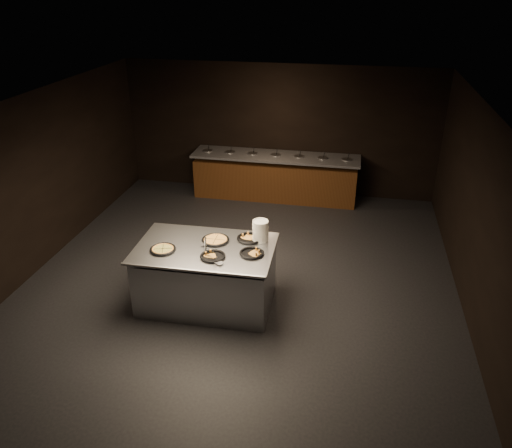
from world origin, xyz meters
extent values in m
cube|color=black|center=(0.00, 0.00, -0.01)|extent=(7.00, 8.00, 0.01)
cube|color=black|center=(0.00, 0.00, 2.90)|extent=(7.00, 8.00, 0.01)
cube|color=black|center=(0.00, 4.00, 1.45)|extent=(7.00, 0.01, 2.90)
cube|color=black|center=(0.00, -4.00, 1.45)|extent=(7.00, 0.01, 2.90)
cube|color=black|center=(-3.50, 0.00, 1.45)|extent=(0.01, 8.00, 2.90)
cube|color=black|center=(3.50, 0.00, 1.45)|extent=(0.01, 8.00, 2.90)
cube|color=#592F15|center=(0.00, 3.58, 0.43)|extent=(3.60, 0.75, 0.85)
cube|color=slate|center=(0.00, 3.58, 0.97)|extent=(3.70, 0.83, 0.05)
cube|color=#3B220D|center=(0.00, 3.58, 0.04)|extent=(3.60, 0.69, 0.08)
cylinder|color=silver|center=(-1.55, 3.58, 0.98)|extent=(0.22, 0.22, 0.08)
cylinder|color=olive|center=(-1.55, 3.58, 1.00)|extent=(0.19, 0.19, 0.02)
cylinder|color=black|center=(-1.52, 3.56, 1.09)|extent=(0.04, 0.10, 0.19)
cylinder|color=silver|center=(-1.03, 3.58, 0.98)|extent=(0.22, 0.22, 0.08)
cylinder|color=olive|center=(-1.03, 3.58, 1.00)|extent=(0.19, 0.19, 0.02)
cylinder|color=black|center=(-1.00, 3.56, 1.09)|extent=(0.04, 0.10, 0.19)
cylinder|color=silver|center=(-0.52, 3.58, 0.98)|extent=(0.22, 0.22, 0.08)
cylinder|color=olive|center=(-0.52, 3.58, 1.00)|extent=(0.19, 0.19, 0.02)
cylinder|color=black|center=(-0.49, 3.56, 1.09)|extent=(0.04, 0.10, 0.19)
cylinder|color=silver|center=(0.00, 3.58, 0.98)|extent=(0.22, 0.22, 0.08)
cylinder|color=olive|center=(0.00, 3.58, 1.00)|extent=(0.19, 0.19, 0.02)
cylinder|color=black|center=(0.03, 3.56, 1.09)|extent=(0.04, 0.10, 0.19)
cylinder|color=silver|center=(0.52, 3.58, 0.98)|extent=(0.22, 0.22, 0.08)
cylinder|color=olive|center=(0.52, 3.58, 1.00)|extent=(0.19, 0.19, 0.02)
cylinder|color=black|center=(0.55, 3.56, 1.09)|extent=(0.04, 0.10, 0.19)
cylinder|color=silver|center=(1.03, 3.58, 0.98)|extent=(0.22, 0.22, 0.08)
cylinder|color=olive|center=(1.03, 3.58, 1.00)|extent=(0.19, 0.19, 0.02)
cylinder|color=black|center=(1.06, 3.56, 1.09)|extent=(0.04, 0.10, 0.19)
cylinder|color=silver|center=(1.55, 3.58, 0.98)|extent=(0.22, 0.22, 0.08)
cylinder|color=olive|center=(1.55, 3.58, 1.00)|extent=(0.19, 0.19, 0.02)
cylinder|color=black|center=(1.58, 3.56, 1.09)|extent=(0.04, 0.10, 0.19)
cube|color=silver|center=(-0.36, -0.68, 0.44)|extent=(1.98, 1.24, 0.88)
cube|color=silver|center=(-0.36, -0.68, 0.96)|extent=(2.06, 1.32, 0.04)
cylinder|color=silver|center=(-0.36, -1.32, 0.96)|extent=(2.04, 0.09, 0.04)
cylinder|color=white|center=(0.40, -0.31, 1.14)|extent=(0.24, 0.24, 0.32)
cylinder|color=black|center=(-0.93, -0.90, 0.98)|extent=(0.35, 0.35, 0.01)
torus|color=black|center=(-0.93, -0.90, 1.00)|extent=(0.38, 0.38, 0.04)
torus|color=brown|center=(-0.93, -0.90, 1.00)|extent=(0.32, 0.32, 0.03)
cylinder|color=tan|center=(-0.93, -0.90, 1.00)|extent=(0.27, 0.27, 0.02)
cube|color=black|center=(-0.93, -0.90, 1.01)|extent=(0.09, 0.26, 0.00)
cube|color=black|center=(-0.93, -0.90, 1.01)|extent=(0.26, 0.09, 0.00)
cylinder|color=black|center=(-0.26, -0.47, 0.98)|extent=(0.39, 0.39, 0.01)
torus|color=black|center=(-0.26, -0.47, 1.00)|extent=(0.42, 0.42, 0.04)
torus|color=brown|center=(-0.26, -0.47, 1.00)|extent=(0.35, 0.35, 0.03)
cylinder|color=#C68C48|center=(-0.26, -0.47, 1.00)|extent=(0.31, 0.31, 0.02)
cube|color=black|center=(-0.26, -0.47, 1.01)|extent=(0.01, 0.31, 0.00)
cube|color=black|center=(-0.26, -0.47, 1.01)|extent=(0.31, 0.01, 0.00)
cylinder|color=black|center=(0.23, -0.32, 0.98)|extent=(0.36, 0.36, 0.01)
torus|color=black|center=(0.23, -0.32, 1.00)|extent=(0.39, 0.39, 0.04)
cylinder|color=black|center=(-0.17, -0.95, 0.98)|extent=(0.34, 0.34, 0.01)
torus|color=black|center=(-0.17, -0.95, 1.00)|extent=(0.36, 0.36, 0.04)
cylinder|color=black|center=(0.35, -0.75, 0.98)|extent=(0.33, 0.33, 0.01)
torus|color=black|center=(0.35, -0.75, 1.00)|extent=(0.36, 0.36, 0.04)
cube|color=silver|center=(-0.39, -0.63, 1.00)|extent=(0.14, 0.15, 0.00)
cylinder|color=black|center=(-0.32, -0.79, 1.09)|extent=(0.09, 0.21, 0.15)
cylinder|color=silver|center=(-0.36, -0.71, 1.03)|extent=(0.05, 0.11, 0.09)
cube|color=silver|center=(-0.03, -1.10, 1.00)|extent=(0.15, 0.15, 0.00)
cylinder|color=black|center=(-0.17, -1.00, 1.09)|extent=(0.17, 0.16, 0.15)
cylinder|color=silver|center=(-0.10, -1.05, 1.03)|extent=(0.09, 0.08, 0.09)
camera|label=1|loc=(1.62, -6.81, 4.56)|focal=35.00mm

